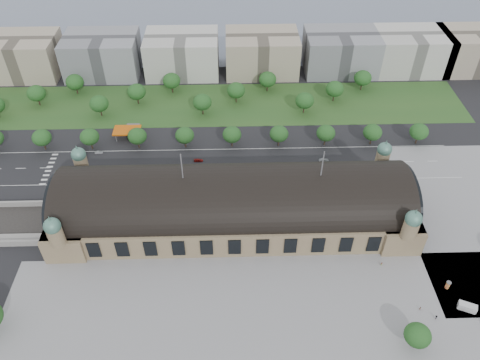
{
  "coord_description": "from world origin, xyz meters",
  "views": [
    {
      "loc": [
        -1.12,
        -139.5,
        148.43
      ],
      "look_at": [
        2.97,
        10.88,
        14.0
      ],
      "focal_mm": 35.0,
      "sensor_mm": 36.0,
      "label": 1
    }
  ],
  "objects_px": {
    "van_east": "(466,307)",
    "traffic_car_6": "(379,163)",
    "parked_car_3": "(125,188)",
    "parked_car_4": "(115,189)",
    "bus_east": "(301,169)",
    "petrol_station": "(130,129)",
    "traffic_car_5": "(324,160)",
    "parked_car_0": "(63,184)",
    "traffic_car_1": "(99,152)",
    "parked_car_6": "(152,188)",
    "advertising_column": "(448,285)",
    "pedestrian_1": "(420,308)",
    "bus_mid": "(279,176)",
    "traffic_car_2": "(139,171)",
    "parked_car_5": "(177,188)",
    "bus_west": "(181,171)",
    "traffic_car_3": "(198,160)",
    "parked_car_1": "(76,190)",
    "parked_car_2": "(120,189)",
    "pedestrian_4": "(436,317)",
    "pedestrian_0": "(382,264)"
  },
  "relations": [
    {
      "from": "bus_mid",
      "to": "parked_car_6",
      "type": "bearing_deg",
      "value": 99.04
    },
    {
      "from": "bus_west",
      "to": "traffic_car_5",
      "type": "bearing_deg",
      "value": -78.28
    },
    {
      "from": "parked_car_0",
      "to": "van_east",
      "type": "relative_size",
      "value": 0.67
    },
    {
      "from": "petrol_station",
      "to": "advertising_column",
      "type": "height_order",
      "value": "petrol_station"
    },
    {
      "from": "traffic_car_2",
      "to": "bus_west",
      "type": "xyz_separation_m",
      "value": [
        20.5,
        -1.43,
        1.2
      ]
    },
    {
      "from": "bus_west",
      "to": "bus_mid",
      "type": "relative_size",
      "value": 1.26
    },
    {
      "from": "parked_car_5",
      "to": "bus_west",
      "type": "distance_m",
      "value": 11.13
    },
    {
      "from": "traffic_car_1",
      "to": "parked_car_6",
      "type": "xyz_separation_m",
      "value": [
        30.01,
        -27.76,
        0.08
      ]
    },
    {
      "from": "parked_car_0",
      "to": "parked_car_2",
      "type": "xyz_separation_m",
      "value": [
        27.44,
        -4.0,
        -0.13
      ]
    },
    {
      "from": "traffic_car_1",
      "to": "parked_car_0",
      "type": "xyz_separation_m",
      "value": [
        -12.08,
        -23.91,
        0.12
      ]
    },
    {
      "from": "traffic_car_6",
      "to": "bus_east",
      "type": "bearing_deg",
      "value": -80.83
    },
    {
      "from": "traffic_car_6",
      "to": "pedestrian_4",
      "type": "xyz_separation_m",
      "value": [
        -1.3,
        -86.04,
        0.19
      ]
    },
    {
      "from": "parked_car_1",
      "to": "parked_car_2",
      "type": "relative_size",
      "value": 1.16
    },
    {
      "from": "traffic_car_1",
      "to": "parked_car_3",
      "type": "height_order",
      "value": "parked_car_3"
    },
    {
      "from": "traffic_car_5",
      "to": "pedestrian_0",
      "type": "xyz_separation_m",
      "value": [
        12.41,
        -64.96,
        0.05
      ]
    },
    {
      "from": "bus_east",
      "to": "van_east",
      "type": "bearing_deg",
      "value": -141.92
    },
    {
      "from": "parked_car_6",
      "to": "bus_west",
      "type": "relative_size",
      "value": 0.38
    },
    {
      "from": "parked_car_1",
      "to": "parked_car_4",
      "type": "height_order",
      "value": "parked_car_1"
    },
    {
      "from": "traffic_car_2",
      "to": "parked_car_6",
      "type": "height_order",
      "value": "parked_car_6"
    },
    {
      "from": "bus_east",
      "to": "pedestrian_1",
      "type": "height_order",
      "value": "bus_east"
    },
    {
      "from": "bus_east",
      "to": "van_east",
      "type": "xyz_separation_m",
      "value": [
        50.5,
        -78.22,
        -0.25
      ]
    },
    {
      "from": "van_east",
      "to": "pedestrian_0",
      "type": "distance_m",
      "value": 32.77
    },
    {
      "from": "parked_car_3",
      "to": "parked_car_4",
      "type": "distance_m",
      "value": 4.58
    },
    {
      "from": "parked_car_5",
      "to": "bus_west",
      "type": "xyz_separation_m",
      "value": [
        1.35,
        11.0,
        1.02
      ]
    },
    {
      "from": "petrol_station",
      "to": "bus_west",
      "type": "distance_m",
      "value": 44.1
    },
    {
      "from": "bus_mid",
      "to": "traffic_car_2",
      "type": "bearing_deg",
      "value": 88.0
    },
    {
      "from": "traffic_car_3",
      "to": "traffic_car_1",
      "type": "bearing_deg",
      "value": 80.32
    },
    {
      "from": "pedestrian_1",
      "to": "petrol_station",
      "type": "bearing_deg",
      "value": 80.22
    },
    {
      "from": "petrol_station",
      "to": "parked_car_1",
      "type": "height_order",
      "value": "petrol_station"
    },
    {
      "from": "pedestrian_1",
      "to": "parked_car_2",
      "type": "bearing_deg",
      "value": 93.57
    },
    {
      "from": "parked_car_1",
      "to": "parked_car_2",
      "type": "xyz_separation_m",
      "value": [
        20.2,
        0.0,
        -0.07
      ]
    },
    {
      "from": "parked_car_0",
      "to": "pedestrian_1",
      "type": "height_order",
      "value": "pedestrian_1"
    },
    {
      "from": "traffic_car_6",
      "to": "parked_car_5",
      "type": "height_order",
      "value": "parked_car_5"
    },
    {
      "from": "parked_car_1",
      "to": "parked_car_5",
      "type": "bearing_deg",
      "value": 64.34
    },
    {
      "from": "parked_car_2",
      "to": "parked_car_6",
      "type": "xyz_separation_m",
      "value": [
        14.65,
        0.14,
        0.09
      ]
    },
    {
      "from": "parked_car_3",
      "to": "bus_west",
      "type": "height_order",
      "value": "bus_west"
    },
    {
      "from": "pedestrian_0",
      "to": "pedestrian_4",
      "type": "relative_size",
      "value": 0.87
    },
    {
      "from": "parked_car_3",
      "to": "parked_car_4",
      "type": "bearing_deg",
      "value": -117.72
    },
    {
      "from": "parked_car_3",
      "to": "bus_mid",
      "type": "distance_m",
      "value": 72.4
    },
    {
      "from": "parked_car_0",
      "to": "pedestrian_4",
      "type": "bearing_deg",
      "value": 40.94
    },
    {
      "from": "pedestrian_0",
      "to": "pedestrian_1",
      "type": "xyz_separation_m",
      "value": [
        8.89,
        -20.37,
        0.02
      ]
    },
    {
      "from": "van_east",
      "to": "traffic_car_6",
      "type": "bearing_deg",
      "value": 121.64
    },
    {
      "from": "traffic_car_3",
      "to": "pedestrian_0",
      "type": "distance_m",
      "value": 100.4
    },
    {
      "from": "traffic_car_5",
      "to": "parked_car_0",
      "type": "bearing_deg",
      "value": 93.54
    },
    {
      "from": "traffic_car_5",
      "to": "pedestrian_4",
      "type": "height_order",
      "value": "pedestrian_4"
    },
    {
      "from": "traffic_car_1",
      "to": "bus_west",
      "type": "xyz_separation_m",
      "value": [
        42.92,
        -16.91,
        1.2
      ]
    },
    {
      "from": "petrol_station",
      "to": "van_east",
      "type": "height_order",
      "value": "petrol_station"
    },
    {
      "from": "parked_car_2",
      "to": "pedestrian_0",
      "type": "bearing_deg",
      "value": 30.0
    },
    {
      "from": "traffic_car_3",
      "to": "parked_car_0",
      "type": "height_order",
      "value": "parked_car_0"
    },
    {
      "from": "pedestrian_4",
      "to": "parked_car_0",
      "type": "bearing_deg",
      "value": -92.15
    }
  ]
}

